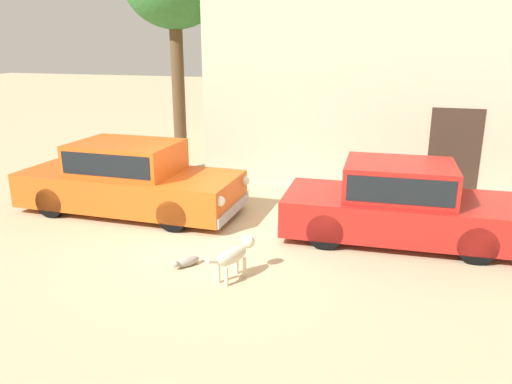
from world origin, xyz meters
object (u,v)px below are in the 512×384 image
object	(u,v)px
stray_dog_spotted	(235,254)
parked_sedan_second	(399,202)
stray_cat	(187,262)
parked_sedan_nearest	(129,178)

from	to	relation	value
stray_dog_spotted	parked_sedan_second	bearing A→B (deg)	-22.01
parked_sedan_second	stray_cat	distance (m)	3.93
parked_sedan_second	parked_sedan_nearest	bearing A→B (deg)	177.53
parked_sedan_nearest	stray_dog_spotted	xyz separation A→B (m)	(3.16, -2.36, -0.34)
stray_dog_spotted	parked_sedan_nearest	bearing A→B (deg)	76.24
parked_sedan_nearest	stray_dog_spotted	world-z (taller)	parked_sedan_nearest
parked_sedan_nearest	stray_cat	world-z (taller)	parked_sedan_nearest
stray_dog_spotted	stray_cat	distance (m)	0.95
parked_sedan_second	stray_cat	xyz separation A→B (m)	(-3.22, -2.17, -0.63)
parked_sedan_nearest	parked_sedan_second	distance (m)	5.49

